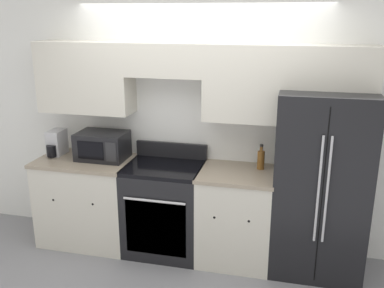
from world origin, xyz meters
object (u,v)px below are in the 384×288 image
object	(u,v)px
microwave	(102,146)
oven_range	(165,208)
refrigerator	(320,183)
bottle	(261,159)

from	to	relation	value
microwave	oven_range	bearing A→B (deg)	-5.61
oven_range	refrigerator	bearing A→B (deg)	2.51
refrigerator	bottle	size ratio (longest dim) A/B	6.98
oven_range	bottle	distance (m)	1.11
refrigerator	microwave	world-z (taller)	refrigerator
refrigerator	bottle	world-z (taller)	refrigerator
microwave	bottle	xyz separation A→B (m)	(1.64, 0.07, -0.04)
refrigerator	microwave	xyz separation A→B (m)	(-2.20, 0.00, 0.21)
oven_range	refrigerator	size ratio (longest dim) A/B	0.63
microwave	bottle	size ratio (longest dim) A/B	2.01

